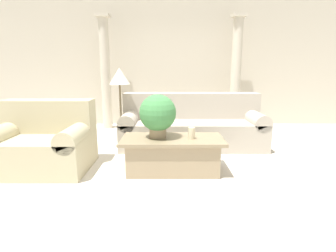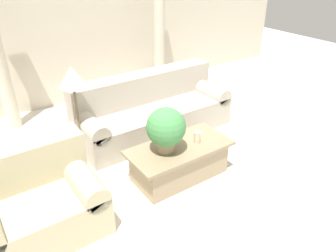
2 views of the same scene
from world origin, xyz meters
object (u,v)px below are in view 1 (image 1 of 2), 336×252
object	(u,v)px
coffee_table	(172,154)
sofa_long	(191,125)
loveseat	(42,142)
floor_lamp	(119,80)
potted_plant	(157,114)

from	to	relation	value
coffee_table	sofa_long	bearing A→B (deg)	73.72
sofa_long	coffee_table	world-z (taller)	sofa_long
loveseat	sofa_long	bearing A→B (deg)	27.82
loveseat	floor_lamp	distance (m)	1.56
loveseat	potted_plant	world-z (taller)	potted_plant
potted_plant	floor_lamp	size ratio (longest dim) A/B	0.42
loveseat	coffee_table	size ratio (longest dim) A/B	0.95
coffee_table	potted_plant	world-z (taller)	potted_plant
loveseat	coffee_table	bearing A→B (deg)	-3.94
sofa_long	potted_plant	size ratio (longest dim) A/B	4.33
sofa_long	loveseat	distance (m)	2.40
loveseat	potted_plant	distance (m)	1.62
sofa_long	coffee_table	distance (m)	1.30
potted_plant	floor_lamp	bearing A→B (deg)	121.45
sofa_long	floor_lamp	size ratio (longest dim) A/B	1.81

